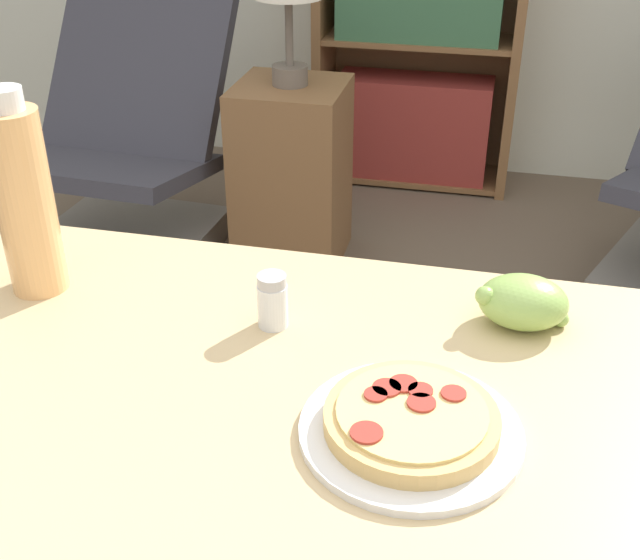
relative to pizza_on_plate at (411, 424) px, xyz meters
name	(u,v)px	position (x,y,z in m)	size (l,w,h in m)	color
dining_table	(333,496)	(-0.08, 0.00, -0.12)	(1.24, 0.73, 0.75)	#D1B27F
pizza_on_plate	(411,424)	(0.00, 0.00, 0.00)	(0.24, 0.24, 0.04)	white
grape_bunch	(523,302)	(0.11, 0.24, 0.02)	(0.12, 0.09, 0.07)	#93BC5B
drink_bottle	(24,200)	(-0.54, 0.19, 0.12)	(0.08, 0.08, 0.28)	#EFB270
salt_shaker	(272,301)	(-0.20, 0.17, 0.02)	(0.04, 0.04, 0.07)	white
lounge_chair_near	(126,174)	(-1.13, 1.61, -0.48)	(0.64, 0.80, 0.88)	slate
side_table	(292,175)	(-0.58, 1.70, -0.47)	(0.34, 0.34, 0.60)	brown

